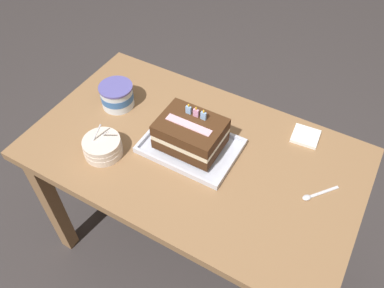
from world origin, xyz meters
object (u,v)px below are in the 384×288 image
bowl_stack (103,147)px  serving_spoon_near_tray (312,196)px  ice_cream_tub (117,96)px  birthday_cake (191,133)px  napkin_pile (306,136)px  foil_tray (191,147)px

bowl_stack → serving_spoon_near_tray: bearing=14.9°
ice_cream_tub → serving_spoon_near_tray: ice_cream_tub is taller
birthday_cake → bowl_stack: 0.32m
serving_spoon_near_tray → ice_cream_tub: bearing=177.0°
ice_cream_tub → napkin_pile: bearing=15.6°
birthday_cake → bowl_stack: size_ratio=1.62×
foil_tray → birthday_cake: (-0.00, 0.00, 0.07)m
bowl_stack → serving_spoon_near_tray: (0.73, 0.19, -0.03)m
ice_cream_tub → serving_spoon_near_tray: size_ratio=1.13×
serving_spoon_near_tray → napkin_pile: 0.27m
bowl_stack → serving_spoon_near_tray: bowl_stack is taller
napkin_pile → foil_tray: bearing=-143.4°
napkin_pile → bowl_stack: bearing=-144.5°
foil_tray → serving_spoon_near_tray: size_ratio=2.90×
ice_cream_tub → foil_tray: bearing=-8.8°
bowl_stack → ice_cream_tub: 0.26m
ice_cream_tub → napkin_pile: (0.73, 0.20, -0.04)m
ice_cream_tub → serving_spoon_near_tray: (0.84, -0.04, -0.04)m
birthday_cake → ice_cream_tub: birthday_cake is taller
bowl_stack → ice_cream_tub: (-0.11, 0.24, 0.02)m
foil_tray → bowl_stack: size_ratio=2.46×
napkin_pile → birthday_cake: bearing=-143.4°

